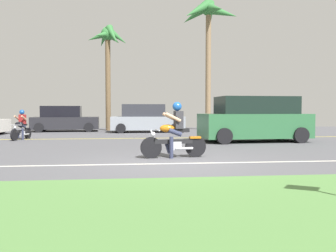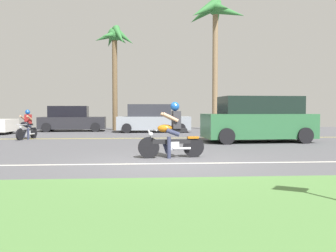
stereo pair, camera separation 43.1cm
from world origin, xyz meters
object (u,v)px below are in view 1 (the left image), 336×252
suv_nearby (255,120)px  palm_tree_0 (208,20)px  motorcyclist_distant (21,127)px  palm_tree_1 (108,45)px  motorcyclist (174,134)px  parked_car_1 (64,120)px  parked_car_2 (146,119)px

suv_nearby → palm_tree_0: palm_tree_0 is taller
motorcyclist_distant → palm_tree_1: bearing=63.1°
motorcyclist → palm_tree_0: (3.96, 13.58, 6.61)m
suv_nearby → parked_car_1: size_ratio=1.16×
motorcyclist → motorcyclist_distant: size_ratio=1.19×
motorcyclist → parked_car_1: (-5.24, 12.77, 0.07)m
parked_car_2 → palm_tree_0: (4.18, 2.09, 6.51)m
parked_car_1 → palm_tree_0: palm_tree_0 is taller
palm_tree_1 → motorcyclist_distant: palm_tree_1 is taller
parked_car_1 → motorcyclist_distant: parked_car_1 is taller
motorcyclist_distant → suv_nearby: bearing=-11.3°
suv_nearby → motorcyclist_distant: 10.30m
palm_tree_0 → motorcyclist_distant: (-10.03, -6.86, -6.71)m
parked_car_2 → palm_tree_1: 5.67m
palm_tree_1 → motorcyclist_distant: 9.13m
parked_car_1 → parked_car_2: size_ratio=0.94×
palm_tree_0 → motorcyclist_distant: bearing=-145.6°
motorcyclist → motorcyclist_distant: (-6.07, 6.71, -0.09)m
palm_tree_0 → palm_tree_1: palm_tree_0 is taller
suv_nearby → parked_car_2: bearing=122.0°
palm_tree_0 → parked_car_2: bearing=-153.5°
palm_tree_0 → motorcyclist_distant: palm_tree_0 is taller
parked_car_1 → motorcyclist_distant: size_ratio=2.59×
parked_car_2 → motorcyclist_distant: bearing=-140.7°
motorcyclist_distant → parked_car_1: bearing=82.2°
motorcyclist → palm_tree_1: 14.64m
parked_car_1 → parked_car_2: bearing=-14.3°
motorcyclist → motorcyclist_distant: bearing=132.1°
suv_nearby → parked_car_2: size_ratio=1.08×
motorcyclist → palm_tree_1: palm_tree_1 is taller
parked_car_1 → palm_tree_0: 11.32m
palm_tree_0 → parked_car_1: bearing=-175.0°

